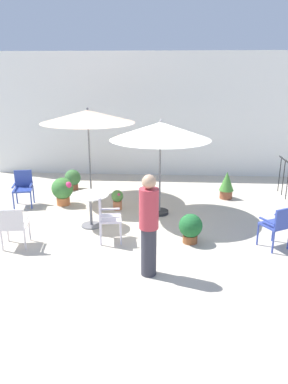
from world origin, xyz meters
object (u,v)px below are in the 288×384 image
(patio_chair_2, at_px, (278,224))
(patio_chair_3, at_px, (106,214))
(potted_plant_2, at_px, (117,199))
(patio_umbrella_1, at_px, (88,117))
(patio_chair_1, at_px, (23,186))
(patio_umbrella_0, at_px, (160,132))
(potted_plant_1, at_px, (73,179))
(standing_person, at_px, (149,225))
(potted_plant_0, at_px, (63,190))
(patio_chair_0, at_px, (14,224))
(cafe_table_0, at_px, (91,204))
(potted_plant_4, at_px, (191,227))
(potted_plant_3, at_px, (227,184))

(patio_chair_2, bearing_deg, patio_chair_3, 177.16)
(patio_chair_2, bearing_deg, potted_plant_2, 149.41)
(patio_umbrella_1, relative_size, patio_chair_1, 2.74)
(patio_umbrella_0, bearing_deg, potted_plant_2, 167.34)
(patio_chair_2, xyz_separation_m, potted_plant_1, (-4.90, 3.59, -0.19))
(patio_chair_1, bearing_deg, standing_person, -44.00)
(potted_plant_0, bearing_deg, patio_chair_0, -95.86)
(potted_plant_2, bearing_deg, patio_chair_0, -127.30)
(patio_umbrella_0, bearing_deg, cafe_table_0, -150.08)
(patio_chair_2, relative_size, potted_plant_2, 1.74)
(patio_umbrella_0, relative_size, potted_plant_4, 3.87)
(cafe_table_0, xyz_separation_m, patio_chair_3, (0.46, -0.72, 0.04))
(standing_person, bearing_deg, patio_umbrella_0, 87.65)
(standing_person, bearing_deg, potted_plant_0, 125.49)
(patio_chair_0, height_order, potted_plant_1, patio_chair_0)
(patio_chair_0, xyz_separation_m, patio_chair_1, (-0.74, 2.42, 0.03))
(patio_chair_0, height_order, potted_plant_0, patio_chair_0)
(patio_chair_0, height_order, patio_chair_3, patio_chair_3)
(patio_chair_1, xyz_separation_m, patio_chair_2, (5.82, -2.16, 0.00))
(patio_umbrella_0, distance_m, potted_plant_2, 2.04)
(potted_plant_2, bearing_deg, standing_person, -73.13)
(potted_plant_0, bearing_deg, patio_umbrella_0, -11.10)
(patio_umbrella_0, bearing_deg, patio_chair_0, -144.05)
(cafe_table_0, relative_size, patio_chair_1, 0.91)
(patio_umbrella_0, distance_m, patio_chair_3, 2.38)
(patio_umbrella_0, distance_m, potted_plant_4, 2.40)
(potted_plant_1, xyz_separation_m, potted_plant_2, (1.54, -1.60, -0.05))
(patio_umbrella_0, height_order, standing_person, patio_umbrella_0)
(potted_plant_1, bearing_deg, potted_plant_0, -86.67)
(patio_umbrella_1, height_order, patio_chair_1, patio_umbrella_1)
(patio_chair_1, distance_m, potted_plant_4, 4.63)
(potted_plant_2, bearing_deg, patio_chair_1, 176.02)
(potted_plant_1, height_order, potted_plant_3, potted_plant_3)
(patio_umbrella_1, bearing_deg, potted_plant_0, -135.70)
(patio_umbrella_1, height_order, patio_chair_2, patio_umbrella_1)
(patio_chair_1, relative_size, potted_plant_4, 1.49)
(potted_plant_1, relative_size, potted_plant_2, 1.19)
(patio_chair_1, distance_m, patio_chair_3, 3.18)
(potted_plant_4, distance_m, standing_person, 1.62)
(patio_chair_0, bearing_deg, potted_plant_3, 35.77)
(patio_chair_0, bearing_deg, patio_chair_3, 13.97)
(cafe_table_0, bearing_deg, patio_umbrella_0, 29.92)
(patio_umbrella_1, relative_size, patio_chair_0, 2.96)
(potted_plant_4, height_order, standing_person, standing_person)
(cafe_table_0, height_order, patio_chair_3, patio_chair_3)
(patio_chair_3, height_order, potted_plant_0, patio_chair_3)
(patio_umbrella_0, distance_m, potted_plant_3, 2.73)
(patio_umbrella_0, bearing_deg, patio_umbrella_1, 150.05)
(potted_plant_4, bearing_deg, patio_umbrella_0, 112.54)
(cafe_table_0, height_order, potted_plant_0, cafe_table_0)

